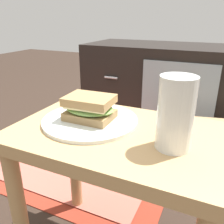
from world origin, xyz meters
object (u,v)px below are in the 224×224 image
sandwich_front (90,108)px  beer_glass (175,114)px  plate (90,120)px  tv_cabinet (164,92)px  paper_bag (198,154)px

sandwich_front → beer_glass: beer_glass is taller
plate → sandwich_front: bearing=180.0°
tv_cabinet → beer_glass: beer_glass is taller
plate → paper_bag: 0.63m
beer_glass → paper_bag: bearing=86.1°
tv_cabinet → paper_bag: bearing=-58.9°
sandwich_front → paper_bag: size_ratio=0.42×
paper_bag → beer_glass: bearing=-93.9°
tv_cabinet → beer_glass: size_ratio=5.80×
plate → beer_glass: beer_glass is taller
plate → paper_bag: (0.28, 0.48, -0.31)m
plate → beer_glass: (0.24, -0.04, 0.08)m
paper_bag → plate: bearing=-119.9°
beer_glass → paper_bag: (0.04, 0.52, -0.38)m
plate → paper_bag: bearing=60.1°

